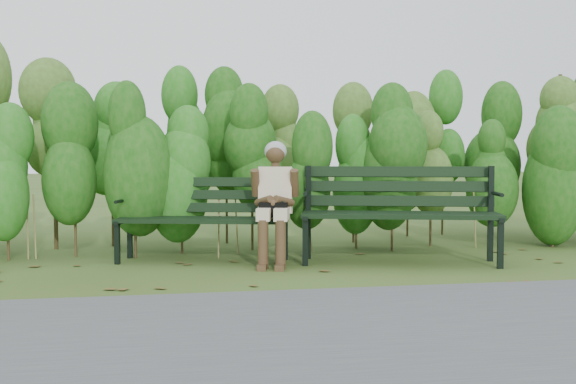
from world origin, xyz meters
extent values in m
plane|color=#3B4C1A|center=(0.00, 0.00, 0.00)|extent=(80.00, 80.00, 0.00)
cube|color=#474749|center=(0.00, -2.20, 0.01)|extent=(60.00, 2.50, 0.01)
cylinder|color=#47381E|center=(-2.75, 1.30, 0.40)|extent=(0.03, 0.03, 0.80)
ellipsoid|color=#1E7113|center=(-2.75, 1.30, 1.04)|extent=(0.64, 0.64, 1.44)
cylinder|color=#47381E|center=(-2.14, 1.30, 0.40)|extent=(0.03, 0.03, 0.80)
ellipsoid|color=#1E7113|center=(-2.14, 1.30, 1.04)|extent=(0.64, 0.64, 1.44)
cylinder|color=#47381E|center=(-1.53, 1.30, 0.40)|extent=(0.03, 0.03, 0.80)
ellipsoid|color=#1E7113|center=(-1.53, 1.30, 1.04)|extent=(0.64, 0.64, 1.44)
cylinder|color=#47381E|center=(-0.92, 1.30, 0.40)|extent=(0.03, 0.03, 0.80)
ellipsoid|color=#1E7113|center=(-0.92, 1.30, 1.04)|extent=(0.64, 0.64, 1.44)
cylinder|color=#47381E|center=(-0.31, 1.30, 0.40)|extent=(0.03, 0.03, 0.80)
ellipsoid|color=#1E7113|center=(-0.31, 1.30, 1.04)|extent=(0.64, 0.64, 1.44)
cylinder|color=#47381E|center=(0.31, 1.30, 0.40)|extent=(0.03, 0.03, 0.80)
ellipsoid|color=#1E7113|center=(0.31, 1.30, 1.04)|extent=(0.64, 0.64, 1.44)
cylinder|color=#47381E|center=(0.92, 1.30, 0.40)|extent=(0.03, 0.03, 0.80)
ellipsoid|color=#1E7113|center=(0.92, 1.30, 1.04)|extent=(0.64, 0.64, 1.44)
cylinder|color=#47381E|center=(1.53, 1.30, 0.40)|extent=(0.03, 0.03, 0.80)
ellipsoid|color=#1E7113|center=(1.53, 1.30, 1.04)|extent=(0.64, 0.64, 1.44)
cylinder|color=#47381E|center=(2.14, 1.30, 0.40)|extent=(0.03, 0.03, 0.80)
ellipsoid|color=#1E7113|center=(2.14, 1.30, 1.04)|extent=(0.64, 0.64, 1.44)
cylinder|color=#47381E|center=(2.75, 1.30, 0.40)|extent=(0.03, 0.03, 0.80)
ellipsoid|color=#1E7113|center=(2.75, 1.30, 1.04)|extent=(0.64, 0.64, 1.44)
cylinder|color=#47381E|center=(3.36, 1.30, 0.40)|extent=(0.03, 0.03, 0.80)
ellipsoid|color=#1E7113|center=(3.36, 1.30, 1.04)|extent=(0.64, 0.64, 1.44)
cylinder|color=#47381E|center=(-2.69, 2.30, 0.55)|extent=(0.04, 0.04, 1.10)
ellipsoid|color=#13500F|center=(-2.69, 2.30, 1.43)|extent=(0.70, 0.70, 1.98)
cylinder|color=#47381E|center=(-1.92, 2.30, 0.55)|extent=(0.04, 0.04, 1.10)
ellipsoid|color=#13500F|center=(-1.92, 2.30, 1.43)|extent=(0.70, 0.70, 1.98)
cylinder|color=#47381E|center=(-1.15, 2.30, 0.55)|extent=(0.04, 0.04, 1.10)
ellipsoid|color=#13500F|center=(-1.15, 2.30, 1.43)|extent=(0.70, 0.70, 1.98)
cylinder|color=#47381E|center=(-0.38, 2.30, 0.55)|extent=(0.04, 0.04, 1.10)
ellipsoid|color=#13500F|center=(-0.38, 2.30, 1.43)|extent=(0.70, 0.70, 1.98)
cylinder|color=#47381E|center=(0.38, 2.30, 0.55)|extent=(0.04, 0.04, 1.10)
ellipsoid|color=#13500F|center=(0.38, 2.30, 1.43)|extent=(0.70, 0.70, 1.98)
cylinder|color=#47381E|center=(1.15, 2.30, 0.55)|extent=(0.04, 0.04, 1.10)
ellipsoid|color=#13500F|center=(1.15, 2.30, 1.43)|extent=(0.70, 0.70, 1.98)
cylinder|color=#47381E|center=(1.92, 2.30, 0.55)|extent=(0.04, 0.04, 1.10)
ellipsoid|color=#13500F|center=(1.92, 2.30, 1.43)|extent=(0.70, 0.70, 1.98)
cylinder|color=#47381E|center=(2.69, 2.30, 0.55)|extent=(0.04, 0.04, 1.10)
ellipsoid|color=#13500F|center=(2.69, 2.30, 1.43)|extent=(0.70, 0.70, 1.98)
cylinder|color=#47381E|center=(3.46, 2.30, 0.55)|extent=(0.04, 0.04, 1.10)
ellipsoid|color=#13500F|center=(3.46, 2.30, 1.43)|extent=(0.70, 0.70, 1.98)
cylinder|color=#47381E|center=(4.22, 2.30, 0.55)|extent=(0.04, 0.04, 1.10)
ellipsoid|color=#13500F|center=(4.22, 2.30, 1.43)|extent=(0.70, 0.70, 1.98)
cube|color=brown|center=(-0.77, -1.09, 0.00)|extent=(0.11, 0.11, 0.01)
cube|color=brown|center=(-0.31, 0.74, 0.00)|extent=(0.10, 0.11, 0.01)
cube|color=brown|center=(2.14, 0.88, 0.00)|extent=(0.11, 0.10, 0.01)
cube|color=brown|center=(1.15, 0.26, 0.00)|extent=(0.09, 0.10, 0.01)
cube|color=brown|center=(-2.61, 0.36, 0.00)|extent=(0.11, 0.10, 0.01)
cube|color=brown|center=(-0.59, 0.78, 0.00)|extent=(0.11, 0.11, 0.01)
cube|color=brown|center=(-1.51, -0.92, 0.00)|extent=(0.11, 0.10, 0.01)
cube|color=brown|center=(-1.52, 0.54, 0.00)|extent=(0.11, 0.11, 0.01)
cube|color=brown|center=(-0.18, 0.82, 0.00)|extent=(0.11, 0.09, 0.01)
cube|color=brown|center=(-0.83, 0.58, 0.00)|extent=(0.08, 0.10, 0.01)
cube|color=brown|center=(-2.03, 0.39, 0.00)|extent=(0.11, 0.11, 0.01)
cube|color=brown|center=(2.48, -0.67, 0.00)|extent=(0.08, 0.10, 0.01)
cube|color=brown|center=(-0.16, 0.74, 0.00)|extent=(0.11, 0.10, 0.01)
cube|color=brown|center=(0.11, -0.57, 0.00)|extent=(0.11, 0.11, 0.01)
cube|color=brown|center=(0.21, 0.60, 0.00)|extent=(0.10, 0.11, 0.01)
cube|color=brown|center=(0.05, -1.06, 0.00)|extent=(0.07, 0.09, 0.01)
cube|color=brown|center=(1.09, 0.35, 0.00)|extent=(0.10, 0.08, 0.01)
cube|color=brown|center=(2.90, 0.90, 0.00)|extent=(0.11, 0.11, 0.01)
cube|color=brown|center=(-0.22, -0.12, 0.00)|extent=(0.07, 0.09, 0.01)
cube|color=brown|center=(-1.85, 0.79, 0.00)|extent=(0.11, 0.11, 0.01)
cube|color=brown|center=(-0.88, -0.30, 0.00)|extent=(0.11, 0.11, 0.01)
cube|color=brown|center=(-0.52, -0.97, 0.00)|extent=(0.09, 0.10, 0.01)
cube|color=black|center=(-0.88, 0.57, 0.45)|extent=(1.75, 0.55, 0.04)
cube|color=black|center=(-0.85, 0.69, 0.45)|extent=(1.75, 0.55, 0.04)
cube|color=black|center=(-0.82, 0.81, 0.45)|extent=(1.75, 0.55, 0.04)
cube|color=black|center=(-0.79, 0.93, 0.45)|extent=(1.75, 0.55, 0.04)
cube|color=black|center=(-0.77, 1.02, 0.55)|extent=(1.74, 0.49, 0.10)
cube|color=black|center=(-0.76, 1.03, 0.69)|extent=(1.74, 0.49, 0.10)
cube|color=black|center=(-0.76, 1.05, 0.83)|extent=(1.74, 0.49, 0.10)
cube|color=black|center=(-1.71, 0.77, 0.22)|extent=(0.06, 0.06, 0.45)
cube|color=black|center=(-1.60, 1.18, 0.45)|extent=(0.06, 0.06, 0.89)
cube|color=black|center=(-1.66, 0.96, 0.43)|extent=(0.17, 0.49, 0.04)
cylinder|color=black|center=(-1.67, 0.91, 0.64)|extent=(0.13, 0.37, 0.04)
cube|color=black|center=(-0.06, 0.35, 0.22)|extent=(0.06, 0.06, 0.45)
cube|color=black|center=(0.05, 0.76, 0.45)|extent=(0.06, 0.06, 0.89)
cube|color=black|center=(-0.01, 0.54, 0.43)|extent=(0.17, 0.49, 0.04)
cylinder|color=black|center=(-0.02, 0.49, 0.64)|extent=(0.13, 0.37, 0.04)
cube|color=black|center=(1.11, 0.09, 0.50)|extent=(1.98, 0.66, 0.04)
cube|color=black|center=(1.15, 0.23, 0.50)|extent=(1.98, 0.66, 0.04)
cube|color=black|center=(1.18, 0.36, 0.50)|extent=(1.98, 0.66, 0.04)
cube|color=black|center=(1.22, 0.50, 0.50)|extent=(1.98, 0.66, 0.04)
cube|color=black|center=(1.25, 0.60, 0.63)|extent=(1.96, 0.60, 0.12)
cube|color=black|center=(1.25, 0.61, 0.79)|extent=(1.96, 0.60, 0.12)
cube|color=black|center=(1.26, 0.63, 0.94)|extent=(1.96, 0.60, 0.12)
cube|color=black|center=(0.18, 0.33, 0.25)|extent=(0.07, 0.07, 0.50)
cube|color=black|center=(0.30, 0.80, 0.50)|extent=(0.07, 0.07, 1.01)
cube|color=black|center=(0.24, 0.55, 0.48)|extent=(0.20, 0.56, 0.04)
cylinder|color=black|center=(0.22, 0.50, 0.73)|extent=(0.15, 0.42, 0.04)
cube|color=black|center=(2.04, -0.18, 0.25)|extent=(0.07, 0.07, 0.50)
cube|color=black|center=(2.16, 0.29, 0.50)|extent=(0.07, 0.07, 1.01)
cube|color=black|center=(2.10, 0.04, 0.48)|extent=(0.20, 0.56, 0.04)
cylinder|color=black|center=(2.08, -0.02, 0.73)|extent=(0.15, 0.42, 0.04)
cube|color=beige|center=(-0.23, 0.39, 0.53)|extent=(0.23, 0.43, 0.13)
cube|color=beige|center=(-0.06, 0.34, 0.53)|extent=(0.23, 0.43, 0.13)
cylinder|color=#4A341E|center=(-0.27, 0.23, 0.24)|extent=(0.13, 0.13, 0.48)
cylinder|color=#4A341E|center=(-0.10, 0.19, 0.24)|extent=(0.13, 0.13, 0.48)
cube|color=#4A341E|center=(-0.29, 0.15, 0.03)|extent=(0.13, 0.21, 0.06)
cube|color=#4A341E|center=(-0.12, 0.11, 0.03)|extent=(0.13, 0.21, 0.06)
cube|color=beige|center=(-0.08, 0.62, 0.75)|extent=(0.40, 0.32, 0.50)
cylinder|color=#4A341E|center=(-0.09, 0.60, 1.01)|extent=(0.09, 0.09, 0.10)
sphere|color=#4A341E|center=(-0.09, 0.59, 1.14)|extent=(0.20, 0.20, 0.20)
ellipsoid|color=gray|center=(-0.08, 0.61, 1.16)|extent=(0.23, 0.22, 0.21)
cylinder|color=#4A341E|center=(-0.30, 0.59, 0.83)|extent=(0.13, 0.22, 0.30)
cylinder|color=#4A341E|center=(0.09, 0.49, 0.83)|extent=(0.13, 0.22, 0.30)
cylinder|color=#4A341E|center=(-0.23, 0.45, 0.66)|extent=(0.18, 0.27, 0.13)
cylinder|color=#4A341E|center=(-0.04, 0.40, 0.66)|extent=(0.25, 0.22, 0.13)
sphere|color=#4A341E|center=(-0.15, 0.37, 0.64)|extent=(0.11, 0.11, 0.11)
cube|color=black|center=(-0.15, 0.37, 0.57)|extent=(0.31, 0.18, 0.15)
camera|label=1|loc=(-1.20, -6.30, 1.10)|focal=42.00mm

